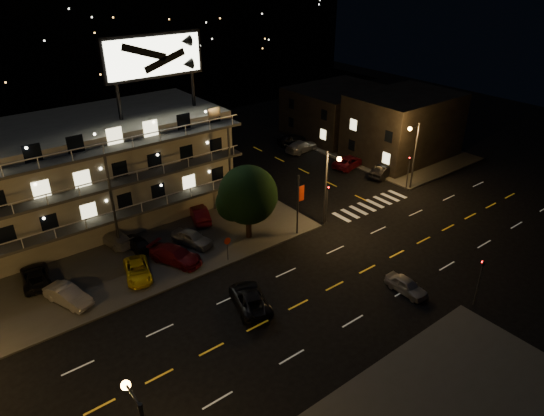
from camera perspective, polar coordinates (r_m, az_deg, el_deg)
ground at (r=40.22m, az=5.31°, el=-10.18°), size 140.00×140.00×0.00m
curb_nw at (r=49.98m, az=-23.22°, el=-4.22°), size 44.00×24.00×0.15m
curb_ne at (r=71.84m, az=12.27°, el=7.03°), size 16.00×24.00×0.15m
motel at (r=51.95m, az=-21.29°, el=3.93°), size 28.00×13.80×18.10m
side_bldg_front at (r=68.17m, az=15.16°, el=9.31°), size 14.06×10.00×8.50m
side_bldg_back at (r=75.84m, az=7.91°, el=11.22°), size 14.06×12.00×7.00m
hill_backdrop at (r=93.91m, az=-28.62°, el=16.49°), size 120.00×25.00×24.00m
streetlight_nc at (r=47.69m, az=6.67°, el=3.13°), size 0.44×1.92×8.00m
streetlight_ne at (r=57.63m, az=16.32°, el=6.58°), size 1.92×0.44×8.00m
signal_nw at (r=49.39m, az=6.49°, el=0.97°), size 0.20×0.27×4.60m
signal_sw at (r=40.81m, az=23.27°, el=-7.60°), size 0.20×0.27×4.60m
signal_ne at (r=58.49m, az=15.78°, el=4.43°), size 0.27×0.20×4.60m
banner_north at (r=46.55m, az=3.13°, el=0.56°), size 0.83×0.16×6.40m
stop_sign at (r=43.32m, az=-5.26°, el=-4.37°), size 0.91×0.11×2.61m
tree at (r=45.37m, az=-2.91°, el=1.35°), size 5.85×5.63×7.36m
lot_car_1 at (r=41.85m, az=-22.89°, el=-9.45°), size 2.97×4.53×1.41m
lot_car_2 at (r=43.07m, az=-15.52°, el=-7.11°), size 3.19×4.80×1.22m
lot_car_3 at (r=44.16m, az=-11.30°, el=-5.43°), size 4.00×5.46×1.47m
lot_car_4 at (r=46.47m, az=-9.40°, el=-3.47°), size 3.08×4.54×1.43m
lot_car_6 at (r=45.35m, az=-26.07°, el=-7.21°), size 2.76×4.87×1.28m
lot_car_7 at (r=48.30m, az=-18.05°, el=-3.37°), size 2.71×4.78×1.31m
lot_car_8 at (r=47.02m, az=-15.67°, el=-3.92°), size 1.96×3.92×1.28m
lot_car_9 at (r=50.54m, az=-8.53°, el=-0.66°), size 2.86×4.74×1.48m
side_car_0 at (r=61.95m, az=12.94°, el=4.27°), size 4.79×2.55×1.50m
side_car_1 at (r=64.11m, az=9.07°, el=5.41°), size 5.54×3.36×1.44m
side_car_2 at (r=68.65m, az=3.51°, el=7.27°), size 5.47×2.75×1.53m
side_car_3 at (r=71.47m, az=2.37°, el=8.13°), size 4.68×2.33×1.53m
road_car_east at (r=41.52m, az=15.53°, el=-8.78°), size 1.51×3.71×1.26m
road_car_west at (r=38.61m, az=-2.64°, el=-10.58°), size 3.81×5.62×1.43m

